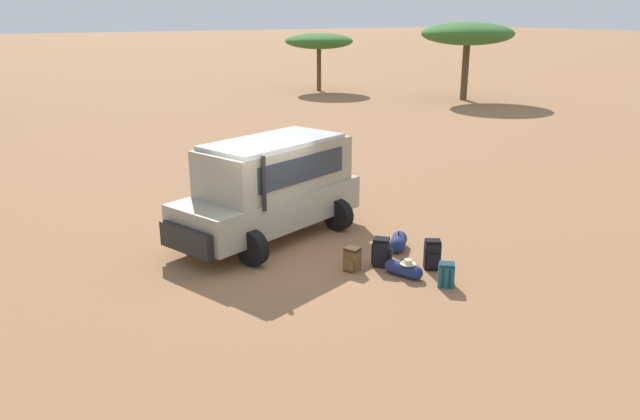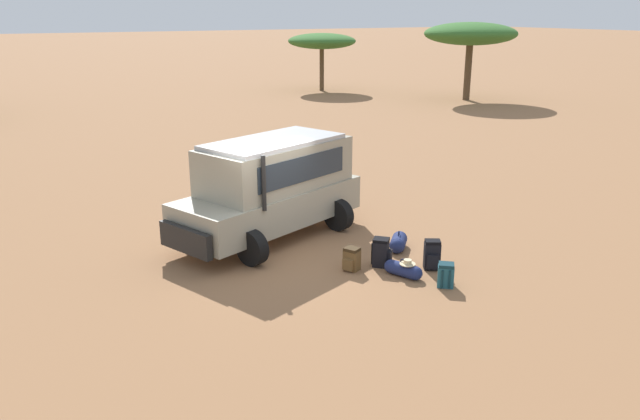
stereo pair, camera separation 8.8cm
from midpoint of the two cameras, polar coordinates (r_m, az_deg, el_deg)
name	(u,v)px [view 1 (the left image)]	position (r m, az deg, el deg)	size (l,w,h in m)	color
ground_plane	(278,254)	(14.53, -4.00, -4.04)	(320.00, 320.00, 0.00)	#936642
safari_vehicle	(272,186)	(15.30, -4.62, 2.18)	(5.43, 3.71, 2.44)	gray
backpack_beside_front_wheel	(382,252)	(13.81, 5.47, -3.88)	(0.48, 0.48, 0.64)	black
backpack_cluster_center	(432,255)	(13.81, 10.05, -4.06)	(0.42, 0.43, 0.66)	black
backpack_near_rear_wheel	(352,259)	(13.57, 2.75, -4.52)	(0.42, 0.40, 0.51)	brown
backpack_outermost	(446,275)	(13.05, 11.28, -5.83)	(0.43, 0.44, 0.51)	#235B6B
duffel_bag_low_black_case	(404,269)	(13.40, 7.47, -5.39)	(0.52, 0.86, 0.40)	navy
duffel_bag_soft_canvas	(398,242)	(14.84, 7.01, -2.91)	(0.71, 0.73, 0.46)	navy
acacia_tree_right_mid	(319,41)	(44.45, -0.16, 15.17)	(4.63, 4.85, 3.91)	brown
acacia_tree_far_right	(468,34)	(40.67, 13.28, 15.38)	(5.76, 5.49, 4.72)	brown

